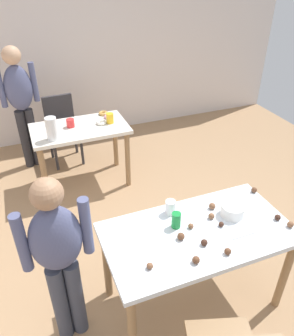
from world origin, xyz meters
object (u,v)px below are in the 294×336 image
Objects in this scene: mixing_bowl at (233,210)px; soda_can at (176,220)px; person_adult_far at (21,99)px; dining_table_near at (197,241)px; chair_far_table at (62,125)px; person_girl_near at (59,254)px; dining_table_far at (81,137)px; pitcher_far at (52,129)px.

mixing_bowl is 1.42× the size of soda_can.
person_adult_far is 2.67m from soda_can.
soda_can is (-0.13, 0.10, 0.16)m from dining_table_near.
chair_far_table is 0.63× the size of person_girl_near.
person_adult_far is (-0.55, 0.66, 0.30)m from dining_table_far.
soda_can is at bearing -80.60° from chair_far_table.
chair_far_table is 2.58m from soda_can.
chair_far_table is at bearing 80.99° from person_girl_near.
dining_table_far is 0.69m from chair_far_table.
pitcher_far is (-0.31, -0.19, 0.25)m from dining_table_far.
pitcher_far is (-0.74, 1.78, 0.22)m from dining_table_near.
pitcher_far is at bearing 121.74° from mixing_bowl.
dining_table_far is 2.05m from mixing_bowl.
pitcher_far is at bearing -74.47° from person_adult_far.
person_adult_far reaches higher than pitcher_far.
person_adult_far is at bearing 116.82° from mixing_bowl.
dining_table_near is at bearing -168.82° from mixing_bowl.
dining_table_far is at bearing 74.51° from person_girl_near.
soda_can is at bearing -71.37° from person_adult_far.
person_girl_near is 7.99× the size of mixing_bowl.
person_adult_far is 2.88m from mixing_bowl.
dining_table_near is at bearing -67.31° from pitcher_far.
chair_far_table is at bearing 101.73° from dining_table_near.
dining_table_far is 4.36× the size of pitcher_far.
chair_far_table is 0.95m from pitcher_far.
person_adult_far reaches higher than mixing_bowl.
soda_can reaches higher than dining_table_near.
pitcher_far is (-0.61, 1.67, 0.06)m from soda_can.
dining_table_near is at bearing -69.56° from person_adult_far.
pitcher_far is at bearing -102.99° from chair_far_table.
person_adult_far reaches higher than chair_far_table.
pitcher_far reaches higher than dining_table_near.
mixing_bowl is (1.30, -2.56, -0.13)m from person_adult_far.
soda_can is at bearing 174.95° from mixing_bowl.
person_adult_far is at bearing 110.44° from dining_table_near.
dining_table_far is 1.96m from person_girl_near.
person_girl_near is (-0.52, -1.88, 0.19)m from dining_table_far.
mixing_bowl is at bearing -68.58° from dining_table_far.
mixing_bowl is (0.75, -1.90, 0.17)m from dining_table_far.
dining_table_far is 0.77× the size of person_girl_near.
dining_table_near is 0.23m from soda_can.
person_girl_near is 1.71m from pitcher_far.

